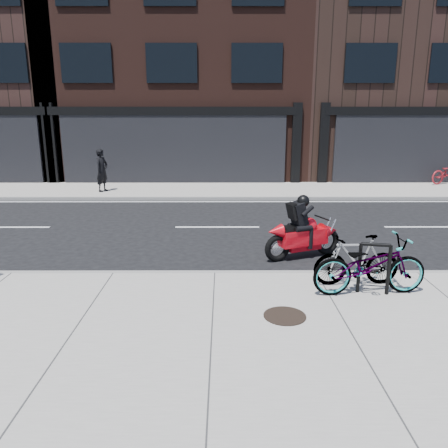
{
  "coord_description": "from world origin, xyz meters",
  "views": [
    {
      "loc": [
        0.16,
        -10.07,
        3.19
      ],
      "look_at": [
        0.18,
        -1.13,
        0.9
      ],
      "focal_mm": 35.0,
      "sensor_mm": 36.0,
      "label": 1
    }
  ],
  "objects_px": {
    "bicycle_rear": "(357,260)",
    "pedestrian": "(102,170)",
    "bicycle_front": "(370,265)",
    "motorcycle": "(307,232)",
    "bike_rack": "(374,264)",
    "manhole_cover": "(285,316)"
  },
  "relations": [
    {
      "from": "bicycle_rear",
      "to": "pedestrian",
      "type": "xyz_separation_m",
      "value": [
        -7.2,
        9.75,
        0.37
      ]
    },
    {
      "from": "bicycle_front",
      "to": "bicycle_rear",
      "type": "height_order",
      "value": "bicycle_front"
    },
    {
      "from": "bicycle_front",
      "to": "motorcycle",
      "type": "height_order",
      "value": "motorcycle"
    },
    {
      "from": "bike_rack",
      "to": "bicycle_front",
      "type": "distance_m",
      "value": 0.09
    },
    {
      "from": "bicycle_rear",
      "to": "manhole_cover",
      "type": "relative_size",
      "value": 2.37
    },
    {
      "from": "motorcycle",
      "to": "bicycle_front",
      "type": "bearing_deg",
      "value": -98.31
    },
    {
      "from": "pedestrian",
      "to": "manhole_cover",
      "type": "bearing_deg",
      "value": -130.31
    },
    {
      "from": "bike_rack",
      "to": "manhole_cover",
      "type": "bearing_deg",
      "value": -151.35
    },
    {
      "from": "bike_rack",
      "to": "bicycle_front",
      "type": "xyz_separation_m",
      "value": [
        -0.09,
        -0.02,
        -0.02
      ]
    },
    {
      "from": "bicycle_front",
      "to": "manhole_cover",
      "type": "distance_m",
      "value": 1.86
    },
    {
      "from": "motorcycle",
      "to": "manhole_cover",
      "type": "bearing_deg",
      "value": -129.17
    },
    {
      "from": "bicycle_rear",
      "to": "motorcycle",
      "type": "height_order",
      "value": "motorcycle"
    },
    {
      "from": "bike_rack",
      "to": "manhole_cover",
      "type": "xyz_separation_m",
      "value": [
        -1.65,
        -0.9,
        -0.53
      ]
    },
    {
      "from": "bike_rack",
      "to": "pedestrian",
      "type": "distance_m",
      "value": 12.54
    },
    {
      "from": "motorcycle",
      "to": "manhole_cover",
      "type": "height_order",
      "value": "motorcycle"
    },
    {
      "from": "bike_rack",
      "to": "pedestrian",
      "type": "height_order",
      "value": "pedestrian"
    },
    {
      "from": "bicycle_rear",
      "to": "motorcycle",
      "type": "xyz_separation_m",
      "value": [
        -0.54,
        1.96,
        -0.01
      ]
    },
    {
      "from": "bicycle_front",
      "to": "motorcycle",
      "type": "xyz_separation_m",
      "value": [
        -0.64,
        2.37,
        -0.06
      ]
    },
    {
      "from": "bike_rack",
      "to": "bicycle_rear",
      "type": "relative_size",
      "value": 0.58
    },
    {
      "from": "bicycle_front",
      "to": "motorcycle",
      "type": "relative_size",
      "value": 1.08
    },
    {
      "from": "bicycle_rear",
      "to": "manhole_cover",
      "type": "xyz_separation_m",
      "value": [
        -1.46,
        -1.29,
        -0.46
      ]
    },
    {
      "from": "bicycle_front",
      "to": "motorcycle",
      "type": "bearing_deg",
      "value": 10.09
    }
  ]
}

